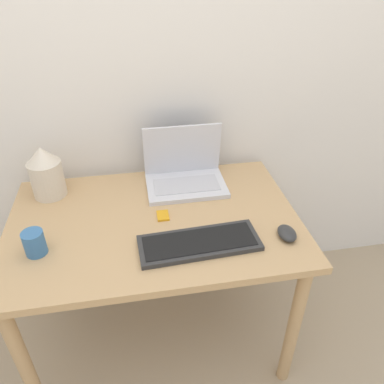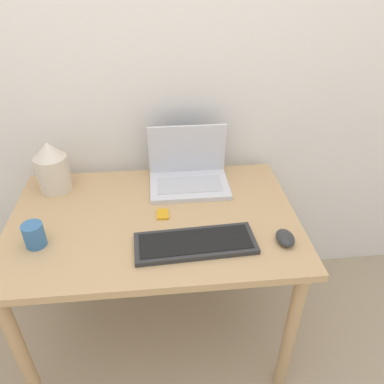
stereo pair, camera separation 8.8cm
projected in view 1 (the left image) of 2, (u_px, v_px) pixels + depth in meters
The scene contains 8 objects.
wall_back at pixel (136, 45), 1.48m from camera, with size 6.00×0.05×2.50m.
desk at pixel (155, 237), 1.49m from camera, with size 1.11×0.72×0.70m.
laptop at pixel (185, 173), 1.61m from camera, with size 0.34×0.24×0.25m.
keyboard at pixel (199, 243), 1.30m from camera, with size 0.43×0.18×0.02m.
mouse at pixel (287, 233), 1.34m from camera, with size 0.06×0.09×0.04m.
vase at pixel (46, 172), 1.51m from camera, with size 0.13×0.13×0.22m.
mp3_player at pixel (163, 216), 1.44m from camera, with size 0.05×0.06×0.01m.
mug at pixel (34, 243), 1.25m from camera, with size 0.07×0.07×0.09m.
Camera 1 is at (-0.05, -0.78, 1.59)m, focal length 35.00 mm.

